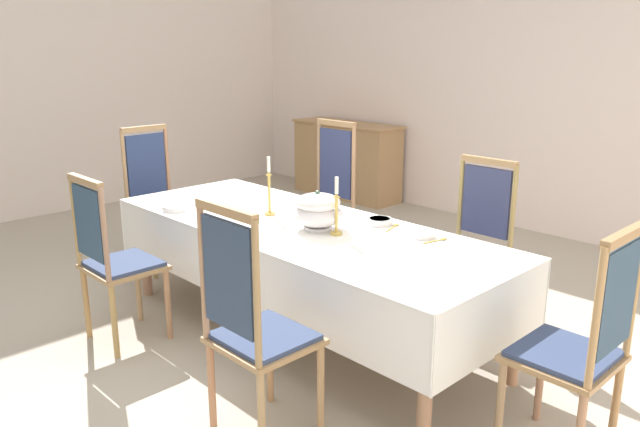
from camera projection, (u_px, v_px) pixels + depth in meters
The scene contains 20 objects.
ground at pixel (299, 336), 4.04m from camera, with size 8.21×6.48×0.04m, color #ADA292.
back_wall at pixel (557, 72), 5.83m from camera, with size 8.21×0.08×3.13m, color silver.
left_wall at pixel (32, 69), 6.50m from camera, with size 0.08×6.48×3.13m, color silver.
dining_table at pixel (301, 235), 3.88m from camera, with size 2.75×1.00×0.73m.
tablecloth at pixel (301, 240), 3.89m from camera, with size 2.77×1.02×0.39m.
chair_south_a at pixel (113, 257), 3.80m from camera, with size 0.44×0.42×1.07m.
chair_north_a at pixel (325, 199), 5.00m from camera, with size 0.44×0.42×1.23m.
chair_south_b at pixel (252, 323), 2.83m from camera, with size 0.44×0.42×1.16m.
chair_north_b at pixel (473, 241), 4.05m from camera, with size 0.44×0.42×1.11m.
chair_head_west at pixel (156, 197), 5.14m from camera, with size 0.42×0.44×1.17m.
chair_head_east at pixel (580, 343), 2.67m from camera, with size 0.42×0.44×1.11m.
soup_tureen at pixel (318, 210), 3.73m from camera, with size 0.31×0.31×0.24m.
candlestick_west at pixel (269, 191), 4.03m from camera, with size 0.07×0.07×0.38m.
candlestick_east at pixel (336, 212), 3.61m from camera, with size 0.07×0.07×0.35m.
bowl_near_left at pixel (380, 221), 3.86m from camera, with size 0.16×0.16×0.04m.
bowl_near_right at pixel (423, 234), 3.60m from camera, with size 0.14×0.14×0.03m.
bowl_far_left at pixel (174, 207), 4.18m from camera, with size 0.16×0.16×0.04m.
spoon_primary at pixel (395, 226), 3.81m from camera, with size 0.06×0.17×0.01m.
spoon_secondary at pixel (441, 239), 3.54m from camera, with size 0.05×0.18×0.01m.
sideboard at pixel (347, 160), 7.57m from camera, with size 1.44×0.48×0.90m.
Camera 1 is at (2.75, -2.47, 1.82)m, focal length 34.94 mm.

